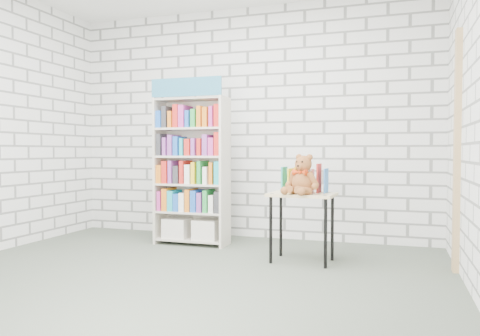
% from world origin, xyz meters
% --- Properties ---
extents(ground, '(4.50, 4.50, 0.00)m').
position_xyz_m(ground, '(0.00, 0.00, 0.00)').
color(ground, '#485144').
rests_on(ground, ground).
extents(room_shell, '(4.52, 4.02, 2.81)m').
position_xyz_m(room_shell, '(0.00, 0.00, 1.78)').
color(room_shell, silver).
rests_on(room_shell, ground).
extents(bookshelf, '(0.83, 0.32, 1.85)m').
position_xyz_m(bookshelf, '(-0.46, 1.36, 0.85)').
color(bookshelf, beige).
rests_on(bookshelf, ground).
extents(display_table, '(0.63, 0.46, 0.66)m').
position_xyz_m(display_table, '(0.88, 0.90, 0.56)').
color(display_table, '#D6BD80').
rests_on(display_table, ground).
extents(table_books, '(0.44, 0.21, 0.25)m').
position_xyz_m(table_books, '(0.89, 1.00, 0.78)').
color(table_books, teal).
rests_on(table_books, display_table).
extents(teddy_bear, '(0.34, 0.33, 0.37)m').
position_xyz_m(teddy_bear, '(0.90, 0.80, 0.80)').
color(teddy_bear, brown).
rests_on(teddy_bear, display_table).
extents(door_trim, '(0.05, 0.12, 2.10)m').
position_xyz_m(door_trim, '(2.23, 0.95, 1.05)').
color(door_trim, tan).
rests_on(door_trim, ground).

